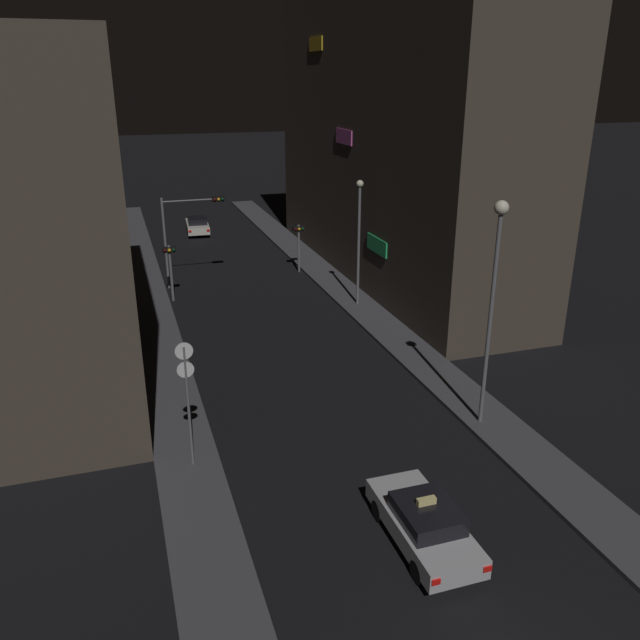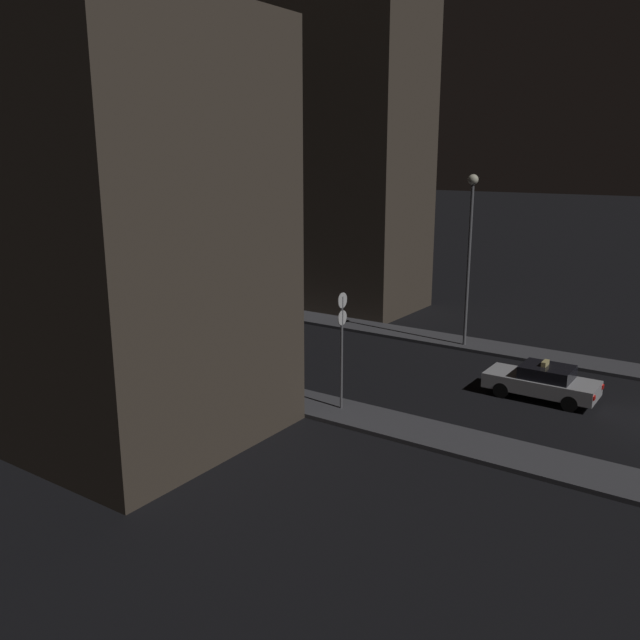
{
  "view_description": "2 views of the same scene",
  "coord_description": "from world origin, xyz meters",
  "px_view_note": "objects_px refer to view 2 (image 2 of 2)",
  "views": [
    {
      "loc": [
        -7.34,
        -8.26,
        12.77
      ],
      "look_at": [
        1.53,
        19.1,
        1.78
      ],
      "focal_mm": 35.95,
      "sensor_mm": 36.0,
      "label": 1
    },
    {
      "loc": [
        -26.06,
        -1.75,
        9.7
      ],
      "look_at": [
        0.26,
        16.23,
        1.75
      ],
      "focal_mm": 37.26,
      "sensor_mm": 36.0,
      "label": 2
    }
  ],
  "objects_px": {
    "traffic_light_left_kerb": "(71,291)",
    "street_lamp_near_block": "(470,233)",
    "traffic_light_overhead": "(62,254)",
    "sign_pole_left": "(342,340)",
    "traffic_light_right_kerb": "(153,265)",
    "taxi": "(542,381)",
    "street_lamp_far_block": "(253,239)"
  },
  "relations": [
    {
      "from": "traffic_light_left_kerb",
      "to": "street_lamp_near_block",
      "type": "xyz_separation_m",
      "value": [
        9.87,
        -18.72,
        3.46
      ]
    },
    {
      "from": "traffic_light_overhead",
      "to": "sign_pole_left",
      "type": "distance_m",
      "value": 21.04
    },
    {
      "from": "traffic_light_left_kerb",
      "to": "sign_pole_left",
      "type": "height_order",
      "value": "sign_pole_left"
    },
    {
      "from": "traffic_light_overhead",
      "to": "traffic_light_right_kerb",
      "type": "xyz_separation_m",
      "value": [
        7.57,
        0.94,
        -1.73
      ]
    },
    {
      "from": "sign_pole_left",
      "to": "street_lamp_near_block",
      "type": "relative_size",
      "value": 0.53
    },
    {
      "from": "taxi",
      "to": "traffic_light_overhead",
      "type": "distance_m",
      "value": 27.22
    },
    {
      "from": "traffic_light_overhead",
      "to": "traffic_light_left_kerb",
      "type": "distance_m",
      "value": 3.39
    },
    {
      "from": "street_lamp_near_block",
      "to": "traffic_light_right_kerb",
      "type": "bearing_deg",
      "value": 92.29
    },
    {
      "from": "taxi",
      "to": "traffic_light_left_kerb",
      "type": "relative_size",
      "value": 1.3
    },
    {
      "from": "taxi",
      "to": "street_lamp_far_block",
      "type": "bearing_deg",
      "value": 74.21
    },
    {
      "from": "street_lamp_near_block",
      "to": "sign_pole_left",
      "type": "bearing_deg",
      "value": 177.5
    },
    {
      "from": "sign_pole_left",
      "to": "street_lamp_far_block",
      "type": "height_order",
      "value": "street_lamp_far_block"
    },
    {
      "from": "traffic_light_right_kerb",
      "to": "taxi",
      "type": "bearing_deg",
      "value": -98.84
    },
    {
      "from": "traffic_light_right_kerb",
      "to": "sign_pole_left",
      "type": "distance_m",
      "value": 24.04
    },
    {
      "from": "traffic_light_overhead",
      "to": "street_lamp_near_block",
      "type": "xyz_separation_m",
      "value": [
        8.46,
        -21.32,
        1.81
      ]
    },
    {
      "from": "traffic_light_right_kerb",
      "to": "sign_pole_left",
      "type": "relative_size",
      "value": 0.72
    },
    {
      "from": "sign_pole_left",
      "to": "traffic_light_right_kerb",
      "type": "bearing_deg",
      "value": 64.97
    },
    {
      "from": "street_lamp_far_block",
      "to": "traffic_light_overhead",
      "type": "bearing_deg",
      "value": 142.04
    },
    {
      "from": "traffic_light_overhead",
      "to": "traffic_light_right_kerb",
      "type": "relative_size",
      "value": 1.75
    },
    {
      "from": "traffic_light_overhead",
      "to": "sign_pole_left",
      "type": "relative_size",
      "value": 1.27
    },
    {
      "from": "traffic_light_left_kerb",
      "to": "street_lamp_far_block",
      "type": "bearing_deg",
      "value": -22.81
    },
    {
      "from": "traffic_light_overhead",
      "to": "street_lamp_far_block",
      "type": "relative_size",
      "value": 0.8
    },
    {
      "from": "taxi",
      "to": "traffic_light_right_kerb",
      "type": "height_order",
      "value": "traffic_light_right_kerb"
    },
    {
      "from": "sign_pole_left",
      "to": "street_lamp_near_block",
      "type": "bearing_deg",
      "value": -2.5
    },
    {
      "from": "sign_pole_left",
      "to": "street_lamp_near_block",
      "type": "height_order",
      "value": "street_lamp_near_block"
    },
    {
      "from": "traffic_light_overhead",
      "to": "sign_pole_left",
      "type": "bearing_deg",
      "value": -97.11
    },
    {
      "from": "traffic_light_overhead",
      "to": "traffic_light_left_kerb",
      "type": "height_order",
      "value": "traffic_light_overhead"
    },
    {
      "from": "taxi",
      "to": "traffic_light_left_kerb",
      "type": "xyz_separation_m",
      "value": [
        -4.66,
        24.21,
        1.74
      ]
    },
    {
      "from": "street_lamp_near_block",
      "to": "taxi",
      "type": "bearing_deg",
      "value": -133.48
    },
    {
      "from": "traffic_light_left_kerb",
      "to": "sign_pole_left",
      "type": "distance_m",
      "value": 18.28
    },
    {
      "from": "traffic_light_left_kerb",
      "to": "street_lamp_near_block",
      "type": "relative_size",
      "value": 0.4
    },
    {
      "from": "traffic_light_overhead",
      "to": "street_lamp_near_block",
      "type": "height_order",
      "value": "street_lamp_near_block"
    }
  ]
}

